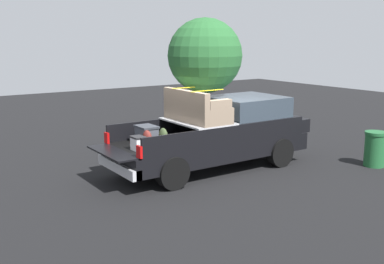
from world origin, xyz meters
TOP-DOWN VIEW (x-y plane):
  - ground_plane at (0.00, 0.00)m, footprint 40.00×40.00m
  - pickup_truck at (0.37, 0.00)m, footprint 6.05×2.06m
  - tree_background at (0.34, 0.74)m, footprint 2.08×2.08m
  - trash_can at (3.95, -2.35)m, footprint 0.60×0.60m

SIDE VIEW (x-z plane):
  - ground_plane at x=0.00m, z-range 0.00..0.00m
  - trash_can at x=3.95m, z-range 0.01..0.99m
  - pickup_truck at x=0.37m, z-range -0.14..2.08m
  - tree_background at x=0.34m, z-range 0.98..5.05m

